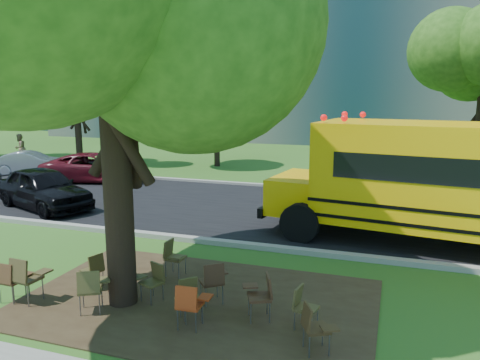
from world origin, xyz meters
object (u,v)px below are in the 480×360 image
(chair_1, at_px, (26,275))
(chair_5, at_px, (189,295))
(chair_12, at_px, (303,304))
(bg_car_silver, at_px, (30,163))
(main_tree, at_px, (109,5))
(chair_3, at_px, (153,278))
(chair_8, at_px, (94,267))
(chair_4, at_px, (190,302))
(chair_10, at_px, (173,254))
(chair_6, at_px, (262,292))
(chair_9, at_px, (120,257))
(chair_11, at_px, (214,278))
(chair_2, at_px, (91,286))
(pedestrian_b, at_px, (20,148))
(chair_0, at_px, (10,278))
(bg_car_red, at_px, (96,167))
(black_car, at_px, (44,188))
(chair_7, at_px, (314,325))

(chair_1, distance_m, chair_5, 3.36)
(chair_12, bearing_deg, bg_car_silver, -114.83)
(main_tree, height_order, chair_3, main_tree)
(chair_3, distance_m, chair_8, 1.49)
(chair_1, bearing_deg, chair_4, 5.27)
(chair_10, relative_size, chair_12, 1.06)
(chair_6, relative_size, chair_9, 1.08)
(chair_3, xyz_separation_m, chair_12, (3.10, -0.21, 0.01))
(bg_car_silver, bearing_deg, chair_11, -149.03)
(chair_1, relative_size, chair_3, 1.23)
(chair_2, distance_m, pedestrian_b, 22.36)
(chair_0, distance_m, chair_4, 3.86)
(chair_1, distance_m, chair_12, 5.46)
(bg_car_red, bearing_deg, chair_6, -149.57)
(bg_car_red, bearing_deg, black_car, 178.98)
(chair_7, height_order, chair_12, chair_7)
(chair_5, bearing_deg, bg_car_red, -91.44)
(chair_6, distance_m, bg_car_red, 15.36)
(chair_1, height_order, chair_5, chair_1)
(chair_10, bearing_deg, chair_3, 11.12)
(chair_8, height_order, chair_10, chair_10)
(chair_11, xyz_separation_m, black_car, (-8.71, 5.31, 0.20))
(chair_12, bearing_deg, main_tree, -78.80)
(chair_1, relative_size, bg_car_silver, 0.28)
(chair_1, bearing_deg, chair_7, 4.04)
(chair_0, xyz_separation_m, chair_1, (0.34, 0.04, 0.08))
(chair_11, relative_size, pedestrian_b, 0.53)
(chair_7, height_order, black_car, black_car)
(chair_4, bearing_deg, chair_10, 120.24)
(chair_9, bearing_deg, chair_5, -140.05)
(chair_3, xyz_separation_m, chair_11, (1.22, 0.24, 0.06))
(chair_10, height_order, pedestrian_b, pedestrian_b)
(chair_8, bearing_deg, black_car, 65.55)
(chair_10, height_order, chair_11, chair_11)
(chair_4, distance_m, chair_11, 1.08)
(main_tree, distance_m, chair_12, 6.33)
(main_tree, distance_m, chair_5, 5.44)
(chair_4, relative_size, bg_car_silver, 0.25)
(chair_0, distance_m, chair_1, 0.35)
(main_tree, bearing_deg, chair_3, 27.76)
(chair_0, relative_size, chair_9, 1.03)
(chair_5, xyz_separation_m, pedestrian_b, (-18.07, 15.04, 0.36))
(bg_car_red, bearing_deg, main_tree, -158.44)
(chair_6, relative_size, bg_car_red, 0.18)
(chair_9, distance_m, chair_11, 2.54)
(bg_car_silver, bearing_deg, chair_9, -152.83)
(chair_5, bearing_deg, black_car, -78.56)
(chair_0, bearing_deg, chair_9, 53.07)
(bg_car_red, bearing_deg, chair_10, -152.93)
(chair_2, relative_size, chair_6, 1.01)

